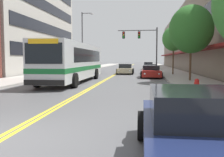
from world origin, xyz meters
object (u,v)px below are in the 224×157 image
car_navy_parked_right_foreground (200,132)px  street_tree_right_far (173,39)px  street_lamp_left_far (84,38)px  traffic_signal_mast (143,41)px  street_tree_right_mid (191,29)px  city_bus (73,61)px  car_champagne_parked_left_near (92,68)px  car_slate_blue_parked_right_mid (150,69)px  car_dark_grey_parked_right_end (148,66)px  fire_hydrant (197,87)px  car_white_parked_left_far (84,69)px  car_beige_moving_lead (125,69)px  car_red_parked_right_far (151,72)px

car_navy_parked_right_foreground → street_tree_right_far: bearing=84.3°
street_lamp_left_far → traffic_signal_mast: bearing=-13.7°
street_tree_right_mid → street_tree_right_far: size_ratio=1.11×
city_bus → street_tree_right_mid: (9.60, 0.77, 2.55)m
city_bus → car_champagne_parked_left_near: city_bus is taller
car_slate_blue_parked_right_mid → car_dark_grey_parked_right_end: bearing=90.0°
car_champagne_parked_left_near → street_lamp_left_far: (-0.68, -2.77, 4.40)m
street_lamp_left_far → street_tree_right_mid: bearing=-49.4°
car_navy_parked_right_foreground → street_tree_right_mid: street_tree_right_mid is taller
car_dark_grey_parked_right_end → street_tree_right_far: 16.96m
car_navy_parked_right_foreground → fire_hydrant: car_navy_parked_right_foreground is taller
car_white_parked_left_far → car_slate_blue_parked_right_mid: (8.70, 1.04, 0.00)m
city_bus → traffic_signal_mast: bearing=66.4°
city_bus → car_beige_moving_lead: size_ratio=2.83×
car_slate_blue_parked_right_mid → street_lamp_left_far: 10.75m
car_white_parked_left_far → traffic_signal_mast: 8.67m
traffic_signal_mast → fire_hydrant: size_ratio=7.41×
street_tree_right_mid → fire_hydrant: 9.68m
street_tree_right_far → fire_hydrant: bearing=-93.1°
car_dark_grey_parked_right_end → fire_hydrant: (1.55, -33.62, -0.06)m
car_champagne_parked_left_near → car_red_parked_right_far: (8.68, -12.08, -0.02)m
car_champagne_parked_left_near → car_white_parked_left_far: car_champagne_parked_left_near is taller
car_slate_blue_parked_right_mid → fire_hydrant: size_ratio=5.92×
car_white_parked_left_far → street_tree_right_far: street_tree_right_far is taller
car_red_parked_right_far → fire_hydrant: car_red_parked_right_far is taller
car_red_parked_right_far → street_lamp_left_far: (-9.35, 9.31, 4.41)m
car_slate_blue_parked_right_mid → street_tree_right_far: bearing=-55.2°
city_bus → fire_hydrant: bearing=-44.2°
car_navy_parked_right_foreground → traffic_signal_mast: traffic_signal_mast is taller
car_slate_blue_parked_right_mid → street_tree_right_far: size_ratio=0.88×
car_white_parked_left_far → traffic_signal_mast: traffic_signal_mast is taller
street_lamp_left_far → street_tree_right_far: size_ratio=1.57×
street_tree_right_mid → car_red_parked_right_far: bearing=120.4°
street_tree_right_far → fire_hydrant: street_tree_right_far is taller
car_beige_moving_lead → street_tree_right_mid: (6.06, -11.03, 3.72)m
city_bus → car_white_parked_left_far: (-1.96, 11.69, -1.18)m
car_champagne_parked_left_near → street_lamp_left_far: bearing=-103.8°
car_red_parked_right_far → street_lamp_left_far: size_ratio=0.53×
car_beige_moving_lead → fire_hydrant: bearing=-76.5°
car_white_parked_left_far → street_lamp_left_far: bearing=102.7°
car_navy_parked_right_foreground → city_bus: bearing=113.0°
car_champagne_parked_left_near → car_red_parked_right_far: 14.87m
car_white_parked_left_far → car_navy_parked_right_foreground: 28.86m
car_champagne_parked_left_near → car_slate_blue_parked_right_mid: (8.81, -5.24, -0.00)m
car_white_parked_left_far → street_tree_right_mid: (11.56, -10.91, 3.73)m
traffic_signal_mast → car_navy_parked_right_foreground: bearing=-88.0°
street_lamp_left_far → car_red_parked_right_far: bearing=-44.9°
car_dark_grey_parked_right_end → traffic_signal_mast: 13.01m
car_red_parked_right_far → car_white_parked_left_far: bearing=145.9°
car_dark_grey_parked_right_end → street_lamp_left_far: size_ratio=0.57×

